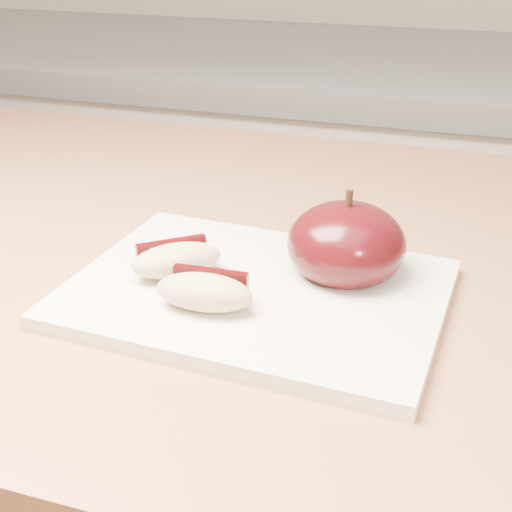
% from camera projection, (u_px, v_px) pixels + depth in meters
% --- Properties ---
extents(back_cabinet, '(2.40, 0.62, 0.94)m').
position_uv_depth(back_cabinet, '(419.00, 304.00, 1.38)').
color(back_cabinet, silver).
rests_on(back_cabinet, ground).
extents(cutting_board, '(0.28, 0.21, 0.01)m').
position_uv_depth(cutting_board, '(256.00, 293.00, 0.53)').
color(cutting_board, silver).
rests_on(cutting_board, island_counter).
extents(apple_half, '(0.10, 0.10, 0.08)m').
position_uv_depth(apple_half, '(346.00, 244.00, 0.54)').
color(apple_half, black).
rests_on(apple_half, cutting_board).
extents(apple_wedge_a, '(0.07, 0.07, 0.03)m').
position_uv_depth(apple_wedge_a, '(176.00, 259.00, 0.54)').
color(apple_wedge_a, tan).
rests_on(apple_wedge_a, cutting_board).
extents(apple_wedge_b, '(0.07, 0.04, 0.03)m').
position_uv_depth(apple_wedge_b, '(205.00, 291.00, 0.49)').
color(apple_wedge_b, tan).
rests_on(apple_wedge_b, cutting_board).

